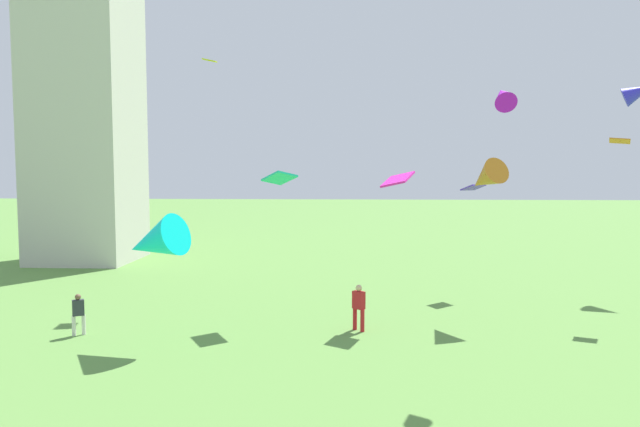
{
  "coord_description": "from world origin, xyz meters",
  "views": [
    {
      "loc": [
        0.41,
        -1.4,
        6.45
      ],
      "look_at": [
        -0.62,
        18.31,
        4.92
      ],
      "focal_mm": 32.84,
      "sensor_mm": 36.0,
      "label": 1
    }
  ],
  "objects_px": {
    "person_1": "(359,305)",
    "kite_flying_0": "(154,242)",
    "kite_flying_5": "(398,179)",
    "kite_flying_4": "(503,96)",
    "kite_flying_6": "(620,141)",
    "kite_flying_2": "(639,92)",
    "kite_flying_3": "(279,178)",
    "kite_flying_1": "(473,187)",
    "kite_flying_7": "(210,60)",
    "kite_flying_8": "(485,178)",
    "person_3": "(78,312)"
  },
  "relations": [
    {
      "from": "person_1",
      "to": "kite_flying_0",
      "type": "relative_size",
      "value": 0.62
    },
    {
      "from": "kite_flying_0",
      "to": "kite_flying_5",
      "type": "bearing_deg",
      "value": 134.06
    },
    {
      "from": "kite_flying_4",
      "to": "kite_flying_6",
      "type": "bearing_deg",
      "value": -133.53
    },
    {
      "from": "kite_flying_0",
      "to": "kite_flying_4",
      "type": "relative_size",
      "value": 2.38
    },
    {
      "from": "kite_flying_2",
      "to": "kite_flying_3",
      "type": "bearing_deg",
      "value": 136.17
    },
    {
      "from": "kite_flying_0",
      "to": "kite_flying_3",
      "type": "height_order",
      "value": "kite_flying_3"
    },
    {
      "from": "kite_flying_2",
      "to": "kite_flying_4",
      "type": "xyz_separation_m",
      "value": [
        -10.47,
        -12.95,
        -1.74
      ]
    },
    {
      "from": "kite_flying_0",
      "to": "kite_flying_1",
      "type": "height_order",
      "value": "kite_flying_1"
    },
    {
      "from": "kite_flying_1",
      "to": "kite_flying_5",
      "type": "distance_m",
      "value": 7.24
    },
    {
      "from": "kite_flying_0",
      "to": "kite_flying_7",
      "type": "relative_size",
      "value": 2.87
    },
    {
      "from": "kite_flying_0",
      "to": "kite_flying_7",
      "type": "xyz_separation_m",
      "value": [
        0.09,
        8.68,
        8.12
      ]
    },
    {
      "from": "kite_flying_2",
      "to": "kite_flying_8",
      "type": "xyz_separation_m",
      "value": [
        -9.62,
        -6.93,
        -4.54
      ]
    },
    {
      "from": "kite_flying_6",
      "to": "kite_flying_8",
      "type": "xyz_separation_m",
      "value": [
        -5.91,
        -0.63,
        -1.63
      ]
    },
    {
      "from": "person_3",
      "to": "kite_flying_0",
      "type": "height_order",
      "value": "kite_flying_0"
    },
    {
      "from": "kite_flying_0",
      "to": "kite_flying_1",
      "type": "distance_m",
      "value": 16.63
    },
    {
      "from": "kite_flying_0",
      "to": "kite_flying_3",
      "type": "relative_size",
      "value": 1.79
    },
    {
      "from": "person_3",
      "to": "kite_flying_5",
      "type": "height_order",
      "value": "kite_flying_5"
    },
    {
      "from": "kite_flying_5",
      "to": "kite_flying_8",
      "type": "height_order",
      "value": "kite_flying_8"
    },
    {
      "from": "person_3",
      "to": "kite_flying_8",
      "type": "relative_size",
      "value": 0.69
    },
    {
      "from": "kite_flying_7",
      "to": "kite_flying_8",
      "type": "xyz_separation_m",
      "value": [
        12.96,
        -3.87,
        -5.85
      ]
    },
    {
      "from": "kite_flying_5",
      "to": "kite_flying_6",
      "type": "bearing_deg",
      "value": 120.7
    },
    {
      "from": "kite_flying_6",
      "to": "kite_flying_8",
      "type": "distance_m",
      "value": 6.16
    },
    {
      "from": "kite_flying_2",
      "to": "kite_flying_8",
      "type": "distance_m",
      "value": 12.69
    },
    {
      "from": "kite_flying_2",
      "to": "kite_flying_3",
      "type": "relative_size",
      "value": 1.25
    },
    {
      "from": "kite_flying_0",
      "to": "kite_flying_5",
      "type": "height_order",
      "value": "kite_flying_5"
    },
    {
      "from": "person_3",
      "to": "kite_flying_2",
      "type": "distance_m",
      "value": 29.77
    },
    {
      "from": "kite_flying_5",
      "to": "kite_flying_3",
      "type": "bearing_deg",
      "value": -70.01
    },
    {
      "from": "kite_flying_6",
      "to": "kite_flying_2",
      "type": "bearing_deg",
      "value": 84.96
    },
    {
      "from": "kite_flying_1",
      "to": "kite_flying_8",
      "type": "relative_size",
      "value": 0.59
    },
    {
      "from": "kite_flying_3",
      "to": "kite_flying_8",
      "type": "distance_m",
      "value": 8.92
    },
    {
      "from": "kite_flying_4",
      "to": "kite_flying_5",
      "type": "height_order",
      "value": "kite_flying_4"
    },
    {
      "from": "kite_flying_0",
      "to": "kite_flying_4",
      "type": "bearing_deg",
      "value": 106.08
    },
    {
      "from": "person_1",
      "to": "kite_flying_5",
      "type": "distance_m",
      "value": 5.5
    },
    {
      "from": "person_1",
      "to": "kite_flying_2",
      "type": "bearing_deg",
      "value": -103.77
    },
    {
      "from": "person_1",
      "to": "kite_flying_4",
      "type": "height_order",
      "value": "kite_flying_4"
    },
    {
      "from": "kite_flying_1",
      "to": "kite_flying_2",
      "type": "relative_size",
      "value": 0.66
    },
    {
      "from": "kite_flying_0",
      "to": "kite_flying_8",
      "type": "xyz_separation_m",
      "value": [
        13.05,
        4.8,
        2.26
      ]
    },
    {
      "from": "kite_flying_8",
      "to": "kite_flying_6",
      "type": "bearing_deg",
      "value": 162.5
    },
    {
      "from": "kite_flying_7",
      "to": "kite_flying_2",
      "type": "bearing_deg",
      "value": -88.46
    },
    {
      "from": "kite_flying_0",
      "to": "kite_flying_2",
      "type": "bearing_deg",
      "value": 139.14
    },
    {
      "from": "kite_flying_5",
      "to": "kite_flying_6",
      "type": "xyz_separation_m",
      "value": [
        9.77,
        1.68,
        1.66
      ]
    },
    {
      "from": "kite_flying_0",
      "to": "kite_flying_5",
      "type": "distance_m",
      "value": 10.17
    },
    {
      "from": "kite_flying_0",
      "to": "kite_flying_8",
      "type": "bearing_deg",
      "value": 131.99
    },
    {
      "from": "kite_flying_1",
      "to": "kite_flying_3",
      "type": "xyz_separation_m",
      "value": [
        -9.33,
        -5.69,
        0.57
      ]
    },
    {
      "from": "kite_flying_4",
      "to": "kite_flying_7",
      "type": "bearing_deg",
      "value": -37.35
    },
    {
      "from": "person_3",
      "to": "kite_flying_2",
      "type": "bearing_deg",
      "value": -8.58
    },
    {
      "from": "kite_flying_5",
      "to": "kite_flying_6",
      "type": "distance_m",
      "value": 10.05
    },
    {
      "from": "person_3",
      "to": "kite_flying_0",
      "type": "distance_m",
      "value": 4.42
    },
    {
      "from": "kite_flying_5",
      "to": "kite_flying_0",
      "type": "bearing_deg",
      "value": -46.76
    },
    {
      "from": "kite_flying_4",
      "to": "kite_flying_5",
      "type": "xyz_separation_m",
      "value": [
        -3.01,
        4.98,
        -2.82
      ]
    }
  ]
}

